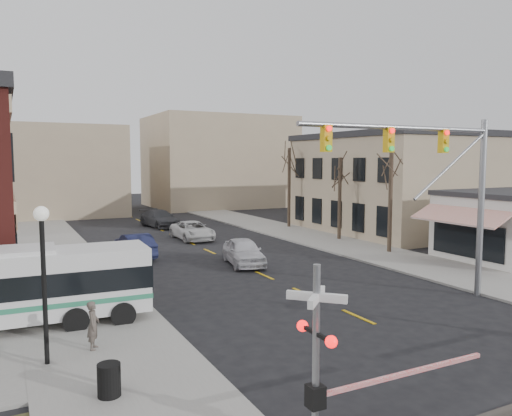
{
  "coord_description": "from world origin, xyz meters",
  "views": [
    {
      "loc": [
        -12.31,
        -13.34,
        6.18
      ],
      "look_at": [
        0.38,
        11.74,
        3.5
      ],
      "focal_mm": 35.0,
      "sensor_mm": 36.0,
      "label": 1
    }
  ],
  "objects": [
    {
      "name": "rr_crossing_west",
      "position": [
        -6.07,
        -4.7,
        1.97
      ],
      "size": [
        5.6,
        1.36,
        4.0
      ],
      "color": "gray",
      "rests_on": "ground"
    },
    {
      "name": "tan_building",
      "position": [
        22.0,
        20.0,
        4.26
      ],
      "size": [
        20.3,
        15.3,
        8.5
      ],
      "color": "tan",
      "rests_on": "ground"
    },
    {
      "name": "street_lamp",
      "position": [
        -11.38,
        2.35,
        3.47
      ],
      "size": [
        0.44,
        0.44,
        4.74
      ],
      "color": "black",
      "rests_on": "sidewalk_west"
    },
    {
      "name": "car_a",
      "position": [
        0.24,
        13.08,
        0.79
      ],
      "size": [
        2.73,
        4.9,
        1.58
      ],
      "primitive_type": "imported",
      "rotation": [
        0.0,
        0.0,
        -0.2
      ],
      "color": "silver",
      "rests_on": "ground"
    },
    {
      "name": "tree_east_b",
      "position": [
        10.8,
        18.0,
        3.27
      ],
      "size": [
        0.28,
        0.28,
        6.3
      ],
      "color": "#382B21",
      "rests_on": "sidewalk_east"
    },
    {
      "name": "car_c",
      "position": [
        0.74,
        23.48,
        0.71
      ],
      "size": [
        2.41,
        5.14,
        1.42
      ],
      "primitive_type": "imported",
      "rotation": [
        0.0,
        0.0,
        0.01
      ],
      "color": "silver",
      "rests_on": "ground"
    },
    {
      "name": "car_b",
      "position": [
        -5.0,
        18.28,
        0.77
      ],
      "size": [
        1.79,
        4.74,
        1.54
      ],
      "primitive_type": "imported",
      "rotation": [
        0.0,
        0.0,
        3.18
      ],
      "color": "#181C3C",
      "rests_on": "ground"
    },
    {
      "name": "ground",
      "position": [
        0.0,
        0.0,
        0.0
      ],
      "size": [
        160.0,
        160.0,
        0.0
      ],
      "primitive_type": "plane",
      "color": "black",
      "rests_on": "ground"
    },
    {
      "name": "awning_shop",
      "position": [
        15.97,
        7.0,
        2.16
      ],
      "size": [
        9.74,
        6.2,
        4.3
      ],
      "color": "beige",
      "rests_on": "ground"
    },
    {
      "name": "traffic_signal_mast",
      "position": [
        4.18,
        2.07,
        5.73
      ],
      "size": [
        9.88,
        0.3,
        8.0
      ],
      "color": "gray",
      "rests_on": "ground"
    },
    {
      "name": "trash_bin",
      "position": [
        -10.11,
        -0.6,
        0.55
      ],
      "size": [
        0.6,
        0.6,
        0.86
      ],
      "primitive_type": "cylinder",
      "color": "black",
      "rests_on": "sidewalk_west"
    },
    {
      "name": "tree_east_a",
      "position": [
        10.5,
        12.0,
        3.5
      ],
      "size": [
        0.28,
        0.28,
        6.75
      ],
      "color": "#382B21",
      "rests_on": "sidewalk_east"
    },
    {
      "name": "sidewalk_west",
      "position": [
        -9.5,
        20.0,
        0.06
      ],
      "size": [
        5.0,
        60.0,
        0.12
      ],
      "primitive_type": "cube",
      "color": "gray",
      "rests_on": "ground"
    },
    {
      "name": "pedestrian_near",
      "position": [
        -9.94,
        2.94,
        0.9
      ],
      "size": [
        0.55,
        0.67,
        1.57
      ],
      "primitive_type": "imported",
      "rotation": [
        0.0,
        0.0,
        1.22
      ],
      "color": "#544B43",
      "rests_on": "sidewalk_west"
    },
    {
      "name": "pedestrian_far",
      "position": [
        -11.5,
        6.41,
        1.0
      ],
      "size": [
        1.06,
        1.08,
        1.75
      ],
      "primitive_type": "imported",
      "rotation": [
        0.0,
        0.0,
        0.84
      ],
      "color": "#343C5B",
      "rests_on": "sidewalk_west"
    },
    {
      "name": "tree_east_c",
      "position": [
        11.0,
        26.0,
        3.72
      ],
      "size": [
        0.28,
        0.28,
        7.2
      ],
      "color": "#382B21",
      "rests_on": "sidewalk_east"
    },
    {
      "name": "sidewalk_east",
      "position": [
        9.5,
        20.0,
        0.06
      ],
      "size": [
        5.0,
        60.0,
        0.12
      ],
      "primitive_type": "cube",
      "color": "gray",
      "rests_on": "ground"
    },
    {
      "name": "car_d",
      "position": [
        0.51,
        31.89,
        0.79
      ],
      "size": [
        3.08,
        5.71,
        1.57
      ],
      "primitive_type": "imported",
      "rotation": [
        0.0,
        0.0,
        0.17
      ],
      "color": "#37383C",
      "rests_on": "ground"
    }
  ]
}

